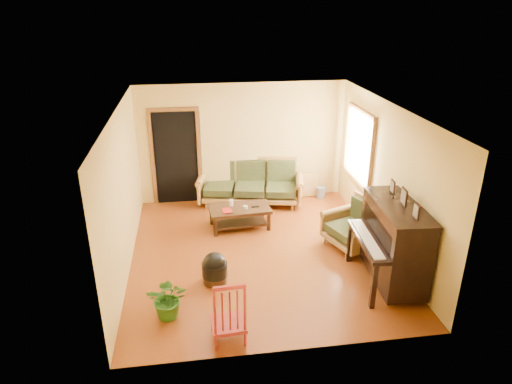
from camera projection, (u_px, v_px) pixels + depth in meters
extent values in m
plane|color=#61280C|center=(260.00, 252.00, 8.18)|extent=(5.00, 5.00, 0.00)
cube|color=black|center=(176.00, 158.00, 9.85)|extent=(1.08, 0.16, 2.05)
cube|color=white|center=(359.00, 146.00, 9.08)|extent=(0.12, 1.36, 1.46)
cube|color=olive|center=(250.00, 183.00, 9.99)|extent=(2.38, 1.36, 0.96)
cube|color=black|center=(240.00, 217.00, 9.01)|extent=(1.23, 0.74, 0.43)
cube|color=olive|center=(351.00, 225.00, 8.20)|extent=(1.13, 1.15, 0.91)
cube|color=black|center=(394.00, 244.00, 7.10)|extent=(1.01, 1.59, 1.35)
cylinder|color=black|center=(215.00, 271.00, 7.27)|extent=(0.48, 0.48, 0.39)
cube|color=maroon|center=(228.00, 308.00, 5.94)|extent=(0.48, 0.52, 0.96)
cube|color=gold|center=(309.00, 185.00, 10.41)|extent=(0.42, 0.13, 0.55)
cylinder|color=#2E488C|center=(321.00, 192.00, 10.41)|extent=(0.27, 0.27, 0.25)
imported|color=#275D1A|center=(169.00, 298.00, 6.42)|extent=(0.62, 0.55, 0.63)
imported|color=maroon|center=(222.00, 211.00, 8.75)|extent=(0.20, 0.26, 0.02)
cylinder|color=white|center=(231.00, 203.00, 8.98)|extent=(0.10, 0.10, 0.13)
cylinder|color=silver|center=(245.00, 207.00, 8.85)|extent=(0.10, 0.10, 0.07)
cube|color=black|center=(255.00, 207.00, 8.95)|extent=(0.16, 0.05, 0.02)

